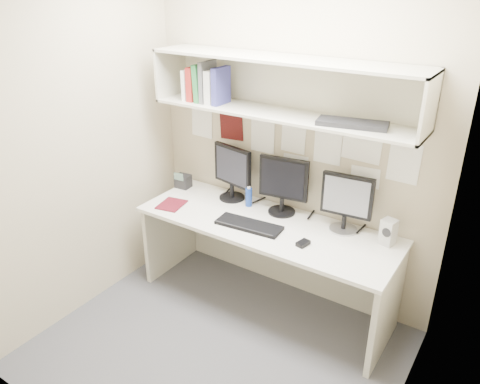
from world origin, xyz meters
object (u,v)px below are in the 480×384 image
Objects in this scene: keyboard at (249,225)px; desk at (265,263)px; monitor_center at (283,183)px; desk_phone at (183,181)px; maroon_notebook at (172,205)px; monitor_right at (347,200)px; speaker at (388,232)px; monitor_left at (232,170)px.

desk is at bearing 53.62° from keyboard.
desk_phone is (-0.96, -0.06, -0.19)m from monitor_center.
maroon_notebook is (-0.80, -0.39, -0.24)m from monitor_center.
monitor_right is 1.48m from desk_phone.
monitor_center reaches higher than keyboard.
desk_phone is at bearing 175.51° from monitor_center.
keyboard is 0.98m from speaker.
monitor_center is at bearing 14.53° from maroon_notebook.
keyboard is (-0.08, -0.12, 0.38)m from desk.
maroon_notebook is at bearing -162.24° from monitor_center.
desk is at bearing -14.41° from desk_phone.
desk_phone reaches higher than maroon_notebook.
desk is at bearing -101.99° from monitor_center.
speaker is at bearing 13.93° from keyboard.
monitor_center is at bearing 70.09° from keyboard.
monitor_right is at bearing 24.67° from keyboard.
maroon_notebook reaches higher than desk.
desk_phone reaches higher than keyboard.
speaker is at bearing 12.87° from desk.
monitor_center is at bearing 174.48° from monitor_right.
desk is 0.83m from monitor_right.
monitor_right is 0.73m from keyboard.
monitor_right is 1.39m from maroon_notebook.
speaker is 1.68m from maroon_notebook.
speaker is (1.31, -0.02, -0.15)m from monitor_left.
maroon_notebook is 0.37m from desk_phone.
monitor_center is 0.51m from monitor_right.
monitor_center is 3.01× the size of desk_phone.
monitor_left reaches higher than desk_phone.
desk is 13.32× the size of desk_phone.
monitor_left is 0.56m from keyboard.
monitor_right reaches higher than maroon_notebook.
desk_phone is at bearing 170.22° from desk.
maroon_notebook is at bearing -169.13° from monitor_right.
monitor_left is 0.56m from maroon_notebook.
monitor_center is (0.02, 0.22, 0.61)m from desk.
maroon_notebook is at bearing -119.37° from monitor_left.
monitor_left is 1.00× the size of monitor_center.
speaker reaches higher than desk.
monitor_right is 1.92× the size of maroon_notebook.
maroon_notebook is at bearing -70.03° from desk_phone.
desk_phone reaches higher than desk.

